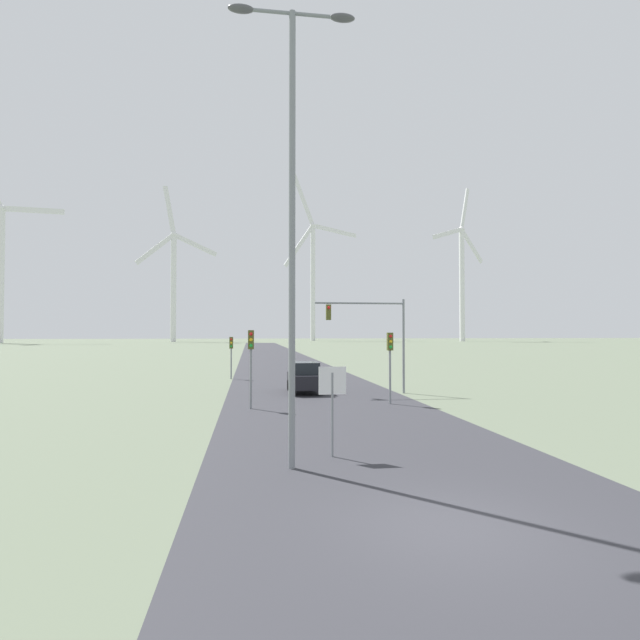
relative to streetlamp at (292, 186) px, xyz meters
name	(u,v)px	position (x,y,z in m)	size (l,w,h in m)	color
ground_plane	(452,527)	(2.60, -4.36, -7.51)	(600.00, 600.00, 0.00)	#5B6651
road_surface	(283,364)	(2.60, 43.64, -7.51)	(10.00, 240.00, 0.01)	#2D2D33
streetlamp	(292,186)	(0.00, 0.00, 0.00)	(3.44, 0.32, 12.31)	gray
stop_sign_near	(332,394)	(1.27, 1.07, -5.69)	(0.81, 0.07, 2.60)	gray
traffic_light_post_near_left	(251,351)	(-1.05, 10.55, -4.79)	(0.28, 0.33, 3.70)	gray
traffic_light_post_near_right	(390,351)	(5.90, 11.19, -4.88)	(0.28, 0.33, 3.59)	gray
traffic_light_post_mid_left	(231,348)	(-2.53, 26.05, -5.12)	(0.28, 0.34, 3.25)	gray
traffic_light_mast_overhead	(371,325)	(5.98, 15.39, -3.45)	(5.38, 0.35, 5.57)	gray
car_approaching	(305,377)	(2.15, 16.54, -6.60)	(1.88, 4.10, 1.83)	black
wind_turbine_far_left	(1,259)	(-85.63, 170.42, 21.18)	(31.53, 2.60, 64.49)	white
wind_turbine_left	(174,275)	(-31.29, 190.92, 19.14)	(29.85, 16.42, 61.84)	white
wind_turbine_center	(313,269)	(27.27, 211.17, 25.11)	(35.90, 15.61, 74.87)	white
wind_turbine_right	(462,273)	(87.18, 185.29, 21.31)	(28.49, 15.38, 65.27)	white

